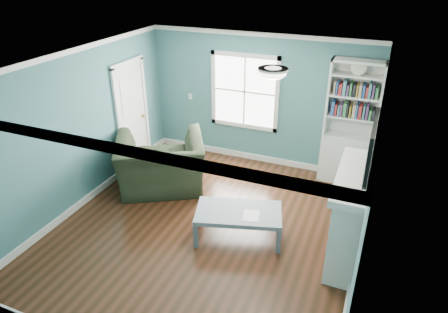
% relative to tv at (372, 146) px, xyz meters
% --- Properties ---
extents(floor, '(5.00, 5.00, 0.00)m').
position_rel_tv_xyz_m(floor, '(-2.20, -0.20, -1.72)').
color(floor, black).
rests_on(floor, ground).
extents(room_walls, '(5.00, 5.00, 5.00)m').
position_rel_tv_xyz_m(room_walls, '(-2.20, -0.20, -0.14)').
color(room_walls, '#397172').
rests_on(room_walls, ground).
extents(trim, '(4.50, 5.00, 2.60)m').
position_rel_tv_xyz_m(trim, '(-2.20, -0.20, -0.49)').
color(trim, white).
rests_on(trim, ground).
extents(window, '(1.40, 0.06, 1.50)m').
position_rel_tv_xyz_m(window, '(-2.50, 2.29, -0.27)').
color(window, white).
rests_on(window, room_walls).
extents(bookshelf, '(0.90, 0.35, 2.31)m').
position_rel_tv_xyz_m(bookshelf, '(-0.43, 2.10, -0.80)').
color(bookshelf, silver).
rests_on(bookshelf, ground).
extents(fireplace, '(0.44, 1.58, 1.30)m').
position_rel_tv_xyz_m(fireplace, '(-0.12, 0.00, -1.09)').
color(fireplace, black).
rests_on(fireplace, ground).
extents(tv, '(0.06, 1.10, 0.65)m').
position_rel_tv_xyz_m(tv, '(0.00, 0.00, 0.00)').
color(tv, black).
rests_on(tv, fireplace).
extents(door, '(0.12, 0.98, 2.17)m').
position_rel_tv_xyz_m(door, '(-4.42, 1.20, -0.65)').
color(door, silver).
rests_on(door, ground).
extents(ceiling_fixture, '(0.38, 0.38, 0.15)m').
position_rel_tv_xyz_m(ceiling_fixture, '(-1.30, -0.10, 0.82)').
color(ceiling_fixture, white).
rests_on(ceiling_fixture, room_walls).
extents(light_switch, '(0.08, 0.01, 0.12)m').
position_rel_tv_xyz_m(light_switch, '(-3.70, 2.28, -0.52)').
color(light_switch, white).
rests_on(light_switch, room_walls).
extents(recliner, '(1.79, 1.60, 1.31)m').
position_rel_tv_xyz_m(recliner, '(-3.46, 0.57, -1.07)').
color(recliner, black).
rests_on(recliner, ground).
extents(coffee_table, '(1.41, 1.02, 0.46)m').
position_rel_tv_xyz_m(coffee_table, '(-1.67, -0.24, -1.33)').
color(coffee_table, '#525962').
rests_on(coffee_table, ground).
extents(paper_sheet, '(0.30, 0.34, 0.00)m').
position_rel_tv_xyz_m(paper_sheet, '(-1.46, -0.28, -1.26)').
color(paper_sheet, white).
rests_on(paper_sheet, coffee_table).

